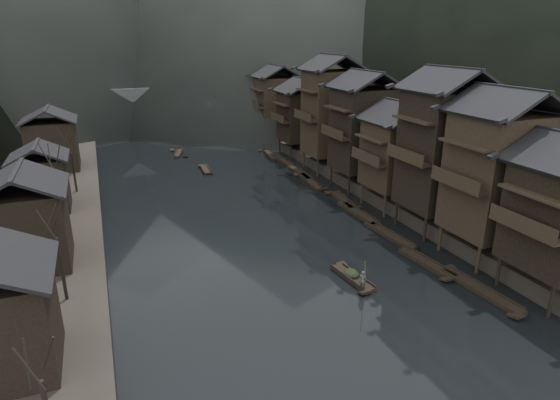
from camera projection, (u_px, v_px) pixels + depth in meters
name	position (u px, v px, depth m)	size (l,w,h in m)	color
water	(307.00, 285.00, 37.70)	(300.00, 300.00, 0.00)	black
right_bank	(392.00, 141.00, 84.53)	(40.00, 200.00, 1.80)	#2D2823
stilt_houses	(372.00, 121.00, 57.36)	(9.00, 67.60, 16.80)	black
left_houses	(36.00, 178.00, 46.44)	(8.10, 53.20, 8.73)	black
bare_trees	(71.00, 190.00, 40.17)	(3.94, 44.23, 7.88)	black
moored_sampans	(316.00, 184.00, 62.53)	(3.11, 66.43, 0.47)	black
midriver_boats	(170.00, 143.00, 86.72)	(5.97, 45.15, 0.45)	black
stone_bridge	(167.00, 105.00, 99.22)	(40.00, 6.00, 9.00)	#4C4C4F
hero_sampan	(352.00, 278.00, 38.50)	(1.65, 5.44, 0.44)	black
cargo_heap	(352.00, 270.00, 38.53)	(1.19, 1.55, 0.71)	black
boatman	(363.00, 277.00, 36.45)	(0.57, 0.38, 1.57)	#4C4D4F
bamboo_pole	(367.00, 246.00, 35.64)	(0.06, 0.06, 4.29)	#8C7A51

